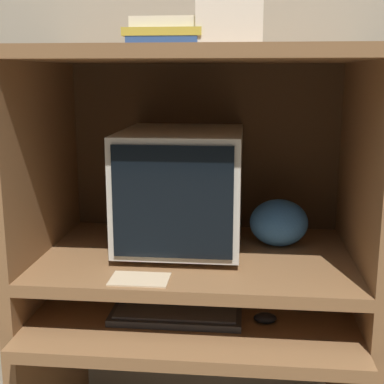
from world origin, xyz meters
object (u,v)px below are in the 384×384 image
object	(u,v)px
mouse	(265,318)
snack_bag	(279,223)
storage_box	(230,24)
crt_monitor	(182,187)
book_stack	(166,34)
keyboard	(176,316)

from	to	relation	value
mouse	snack_bag	xyz separation A→B (m)	(0.05, 0.26, 0.22)
snack_bag	storage_box	bearing A→B (deg)	-136.87
crt_monitor	snack_bag	size ratio (longest dim) A/B	2.44
book_stack	storage_box	bearing A→B (deg)	-1.77
mouse	storage_box	world-z (taller)	storage_box
crt_monitor	mouse	xyz separation A→B (m)	(0.27, -0.22, -0.33)
crt_monitor	book_stack	xyz separation A→B (m)	(-0.03, -0.11, 0.47)
crt_monitor	storage_box	size ratio (longest dim) A/B	2.58
mouse	storage_box	distance (m)	0.84
crt_monitor	book_stack	bearing A→B (deg)	-105.38
mouse	book_stack	xyz separation A→B (m)	(-0.30, 0.11, 0.80)
snack_bag	book_stack	xyz separation A→B (m)	(-0.35, -0.15, 0.59)
snack_bag	book_stack	size ratio (longest dim) A/B	0.87
keyboard	storage_box	distance (m)	0.85
book_stack	snack_bag	bearing A→B (deg)	23.21
mouse	book_stack	world-z (taller)	book_stack
keyboard	storage_box	bearing A→B (deg)	37.46
crt_monitor	storage_box	world-z (taller)	storage_box
crt_monitor	keyboard	size ratio (longest dim) A/B	1.20
keyboard	mouse	distance (m)	0.26
crt_monitor	snack_bag	world-z (taller)	crt_monitor
snack_bag	book_stack	bearing A→B (deg)	-156.79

